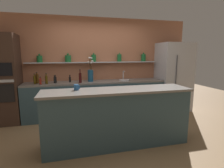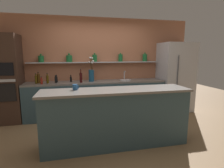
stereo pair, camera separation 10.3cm
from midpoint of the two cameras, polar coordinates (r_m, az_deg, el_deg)
ground_plane at (r=3.72m, az=0.61°, el=-16.11°), size 12.00×12.00×0.00m
back_wall_unit at (r=4.93m, az=-3.66°, el=5.98°), size 5.20×0.28×2.60m
back_counter_unit at (r=4.69m, az=-4.25°, el=-4.66°), size 3.59×0.62×0.92m
island_counter at (r=3.15m, az=2.35°, el=-10.84°), size 2.58×0.61×1.02m
refrigerator at (r=5.37m, az=20.44°, el=2.10°), size 0.90×0.73×1.94m
oven_tower at (r=4.78m, az=-30.78°, el=1.33°), size 0.67×0.64×2.08m
flower_vase at (r=4.57m, az=-6.11°, el=3.36°), size 0.15×0.17×0.64m
sink_fixture at (r=4.78m, az=4.97°, el=1.51°), size 0.29×0.29×0.25m
bottle_oil_0 at (r=4.50m, az=-19.70°, el=1.48°), size 0.06×0.06×0.25m
bottle_sauce_1 at (r=4.59m, az=-12.65°, el=1.62°), size 0.05×0.05×0.18m
bottle_sauce_2 at (r=4.52m, az=-17.32°, el=1.38°), size 0.05×0.05×0.19m
bottle_sauce_3 at (r=4.43m, az=-21.42°, el=0.93°), size 0.05×0.05×0.18m
bottle_sauce_4 at (r=4.60m, az=-17.06°, el=1.51°), size 0.06×0.06×0.19m
bottle_oil_5 at (r=4.57m, az=-22.99°, el=1.39°), size 0.05×0.05×0.25m
bottle_wine_6 at (r=4.39m, az=-9.45°, el=2.11°), size 0.07×0.07×0.34m
bottle_spirit_7 at (r=4.64m, az=-22.30°, el=1.72°), size 0.07×0.07×0.28m
coffee_mug at (r=3.02m, az=-11.01°, el=-1.00°), size 0.10×0.08×0.09m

